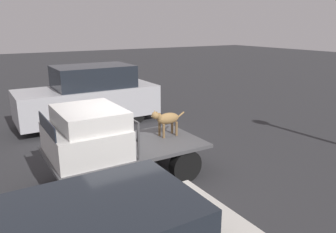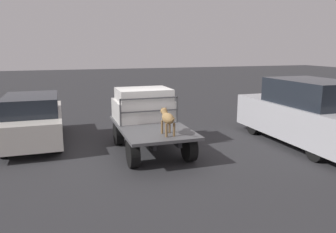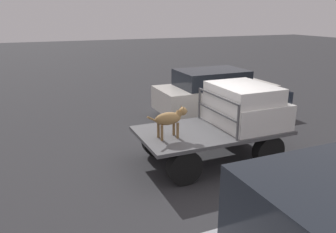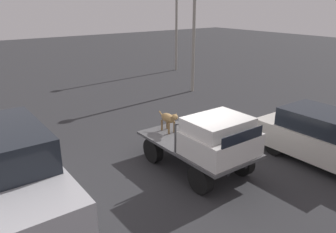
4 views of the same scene
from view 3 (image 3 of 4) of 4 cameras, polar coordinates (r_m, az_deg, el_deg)
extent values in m
plane|color=#2D2D30|center=(8.11, 7.36, -7.56)|extent=(80.00, 80.00, 0.00)
cylinder|color=black|center=(9.12, 10.88, -2.31)|extent=(0.75, 0.24, 0.75)
cylinder|color=black|center=(7.96, 17.08, -5.74)|extent=(0.75, 0.24, 0.75)
cylinder|color=black|center=(8.17, -1.89, -4.34)|extent=(0.75, 0.24, 0.75)
cylinder|color=black|center=(6.86, 2.87, -8.78)|extent=(0.75, 0.24, 0.75)
cube|color=black|center=(8.13, 6.37, -2.55)|extent=(3.20, 0.10, 0.18)
cube|color=black|center=(7.60, 8.78, -4.10)|extent=(3.20, 0.10, 0.18)
cube|color=#4C4C4F|center=(7.82, 7.57, -2.41)|extent=(3.48, 1.88, 0.08)
cube|color=silver|center=(8.21, 13.36, 0.78)|extent=(1.50, 1.76, 0.61)
cube|color=silver|center=(8.02, 12.95, 4.07)|extent=(1.27, 1.62, 0.38)
cube|color=black|center=(8.55, 17.59, 4.12)|extent=(0.02, 1.44, 0.28)
cube|color=#4C4C4F|center=(8.46, 5.49, 2.32)|extent=(0.04, 0.04, 0.80)
cube|color=#4C4C4F|center=(7.06, 12.09, -1.06)|extent=(0.04, 0.04, 0.80)
cube|color=#4C4C4F|center=(7.64, 8.62, 3.51)|extent=(0.04, 1.72, 0.04)
cube|color=#4C4C4F|center=(7.74, 8.49, 0.78)|extent=(0.04, 1.72, 0.04)
cylinder|color=brown|center=(7.28, 1.02, -1.96)|extent=(0.06, 0.06, 0.35)
cylinder|color=brown|center=(7.10, 1.69, -2.47)|extent=(0.06, 0.06, 0.35)
cylinder|color=brown|center=(7.15, -1.68, -2.34)|extent=(0.06, 0.06, 0.35)
cylinder|color=brown|center=(6.97, -1.06, -2.87)|extent=(0.06, 0.06, 0.35)
ellipsoid|color=olive|center=(7.04, 0.00, -0.38)|extent=(0.59, 0.28, 0.28)
sphere|color=brown|center=(7.11, 1.21, -0.59)|extent=(0.12, 0.12, 0.12)
cylinder|color=olive|center=(7.11, 1.87, 0.45)|extent=(0.20, 0.15, 0.19)
sphere|color=olive|center=(7.14, 2.60, 0.92)|extent=(0.18, 0.18, 0.18)
cone|color=brown|center=(7.17, 3.16, 0.88)|extent=(0.10, 0.10, 0.10)
cone|color=olive|center=(7.16, 2.37, 1.61)|extent=(0.06, 0.08, 0.10)
cone|color=olive|center=(7.07, 2.72, 1.41)|extent=(0.06, 0.08, 0.10)
cylinder|color=olive|center=(6.91, -2.69, -0.50)|extent=(0.25, 0.04, 0.17)
cylinder|color=black|center=(13.03, 11.47, 3.26)|extent=(0.60, 0.20, 0.60)
cylinder|color=black|center=(11.88, 15.45, 1.61)|extent=(0.60, 0.20, 0.60)
cylinder|color=black|center=(11.80, 0.96, 2.14)|extent=(0.60, 0.20, 0.60)
cylinder|color=black|center=(10.51, 4.23, 0.18)|extent=(0.60, 0.20, 0.60)
cube|color=beige|center=(11.66, 8.31, 3.50)|extent=(4.18, 1.76, 0.77)
cube|color=#1E232B|center=(11.42, 7.55, 6.65)|extent=(2.30, 1.59, 0.56)
camera|label=1|loc=(14.37, 4.71, 17.51)|focal=35.00mm
camera|label=2|loc=(10.21, -54.49, 8.19)|focal=35.00mm
camera|label=4|loc=(10.35, 67.23, 14.17)|focal=35.00mm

